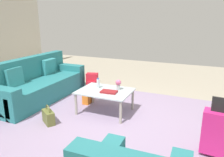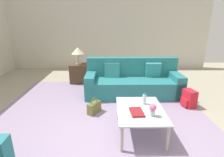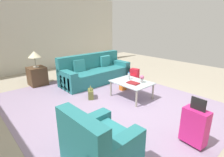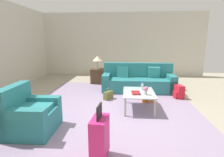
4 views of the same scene
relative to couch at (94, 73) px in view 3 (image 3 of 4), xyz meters
name	(u,v)px [view 3 (image 3 of 4)]	position (x,y,z in m)	size (l,w,h in m)	color
ground_plane	(130,108)	(-2.20, 0.60, -0.31)	(12.00, 12.00, 0.00)	#A89E89
wall_right	(41,33)	(2.86, 0.60, 1.24)	(0.12, 8.00, 3.10)	beige
area_rug	(107,102)	(-1.60, 0.80, -0.31)	(5.20, 4.40, 0.01)	#9984A3
couch	(94,73)	(0.00, 0.00, 0.00)	(0.91, 2.45, 0.95)	teal
armchair	(98,148)	(-3.10, 2.27, -0.01)	(0.91, 0.87, 0.91)	teal
coffee_table	(132,84)	(-1.80, 0.10, 0.09)	(1.03, 0.78, 0.46)	silver
water_bottle	(129,76)	(-1.60, 0.00, 0.24)	(0.06, 0.06, 0.20)	silver
coffee_table_book	(133,83)	(-1.92, 0.18, 0.16)	(0.31, 0.20, 0.03)	maroon
flower_vase	(142,78)	(-2.02, -0.05, 0.27)	(0.11, 0.11, 0.21)	#B2B7BC
side_table	(37,76)	(1.00, 1.60, -0.02)	(0.52, 0.52, 0.60)	#513823
table_lamp	(34,55)	(1.00, 1.60, 0.69)	(0.39, 0.39, 0.52)	#ADA899
suitcase_magenta	(195,126)	(-3.80, 0.80, 0.04)	(0.42, 0.25, 0.85)	#D12375
handbag_olive	(91,94)	(-1.08, 0.95, -0.19)	(0.34, 0.29, 0.36)	olive
handbag_orange	(124,85)	(-1.24, -0.21, -0.19)	(0.16, 0.33, 0.36)	orange
backpack_red	(134,74)	(-0.80, -1.19, -0.12)	(0.34, 0.31, 0.40)	red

